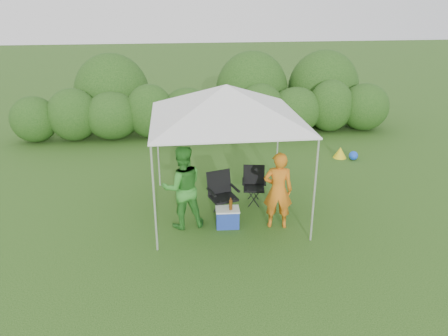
{
  "coord_description": "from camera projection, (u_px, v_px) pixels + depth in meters",
  "views": [
    {
      "loc": [
        -1.09,
        -8.21,
        4.57
      ],
      "look_at": [
        -0.06,
        0.4,
        1.05
      ],
      "focal_mm": 35.0,
      "sensor_mm": 36.0,
      "label": 1
    }
  ],
  "objects": [
    {
      "name": "lawn_toy",
      "position": [
        343.0,
        153.0,
        12.81
      ],
      "size": [
        0.65,
        0.54,
        0.32
      ],
      "color": "yellow",
      "rests_on": "ground"
    },
    {
      "name": "chair_right",
      "position": [
        254.0,
        182.0,
        10.04
      ],
      "size": [
        0.59,
        0.55,
        0.86
      ],
      "rotation": [
        0.0,
        0.0,
        -0.16
      ],
      "color": "black",
      "rests_on": "ground"
    },
    {
      "name": "canopy",
      "position": [
        226.0,
        102.0,
        8.93
      ],
      "size": [
        3.1,
        3.1,
        2.83
      ],
      "color": "silver",
      "rests_on": "ground"
    },
    {
      "name": "bottle",
      "position": [
        231.0,
        204.0,
        8.91
      ],
      "size": [
        0.07,
        0.07,
        0.26
      ],
      "primitive_type": "cylinder",
      "color": "#592D0C",
      "rests_on": "cooler"
    },
    {
      "name": "cooler",
      "position": [
        227.0,
        217.0,
        9.07
      ],
      "size": [
        0.51,
        0.38,
        0.41
      ],
      "rotation": [
        0.0,
        0.0,
        -0.06
      ],
      "color": "#223D9E",
      "rests_on": "ground"
    },
    {
      "name": "hedge",
      "position": [
        210.0,
        112.0,
        14.62
      ],
      "size": [
        12.71,
        1.53,
        1.8
      ],
      "color": "#284F18",
      "rests_on": "ground"
    },
    {
      "name": "man",
      "position": [
        278.0,
        190.0,
        8.85
      ],
      "size": [
        0.66,
        0.49,
        1.64
      ],
      "primitive_type": "imported",
      "rotation": [
        0.0,
        0.0,
        2.97
      ],
      "color": "orange",
      "rests_on": "ground"
    },
    {
      "name": "woman",
      "position": [
        183.0,
        187.0,
        8.85
      ],
      "size": [
        0.95,
        0.8,
        1.76
      ],
      "primitive_type": "imported",
      "rotation": [
        0.0,
        0.0,
        3.3
      ],
      "color": "#33862C",
      "rests_on": "ground"
    },
    {
      "name": "ground",
      "position": [
        229.0,
        220.0,
        9.39
      ],
      "size": [
        70.0,
        70.0,
        0.0
      ],
      "primitive_type": "plane",
      "color": "#335B1D"
    },
    {
      "name": "chair_left",
      "position": [
        222.0,
        191.0,
        9.46
      ],
      "size": [
        0.71,
        0.67,
        0.97
      ],
      "rotation": [
        0.0,
        0.0,
        0.29
      ],
      "color": "black",
      "rests_on": "ground"
    }
  ]
}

